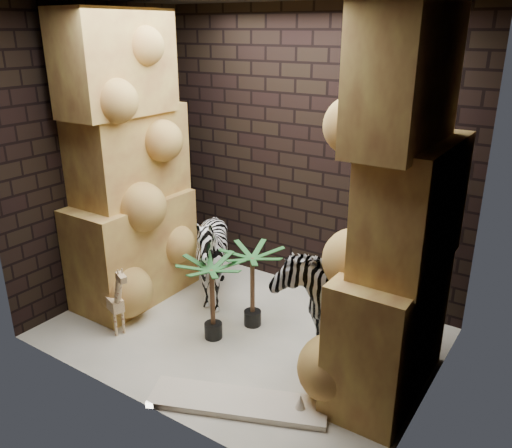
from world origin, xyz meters
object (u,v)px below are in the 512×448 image
Objects in this scene: surfboard at (238,402)px; palm_back at (212,300)px; zebra_left at (212,261)px; zebra_right at (327,279)px; giraffe_toy at (113,295)px; palm_front at (252,288)px.

palm_back is at bearing 116.47° from surfboard.
zebra_left reaches higher than surfboard.
palm_back is at bearing -161.51° from zebra_right.
surfboard is (1.16, -1.16, -0.47)m from zebra_left.
zebra_left is 0.79× the size of surfboard.
zebra_left is at bearing 128.58° from palm_back.
zebra_left is at bearing 112.25° from surfboard.
palm_front is at bearing 57.29° from giraffe_toy.
giraffe_toy is 0.95× the size of palm_back.
surfboard is at bearing -40.91° from palm_back.
zebra_left is 0.61m from palm_front.
palm_front is 1.24m from surfboard.
zebra_right reaches higher than giraffe_toy.
surfboard is at bearing -36.16° from zebra_left.
zebra_right is at bearing 7.85° from palm_front.
zebra_right is at bearing 28.36° from palm_back.
surfboard is at bearing 11.53° from giraffe_toy.
palm_back is (0.87, 0.42, 0.02)m from giraffe_toy.
zebra_left reaches higher than giraffe_toy.
zebra_right is 1.34m from zebra_left.
surfboard is (0.56, -1.04, -0.38)m from palm_front.
giraffe_toy is (-1.78, -0.92, -0.28)m from zebra_right.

